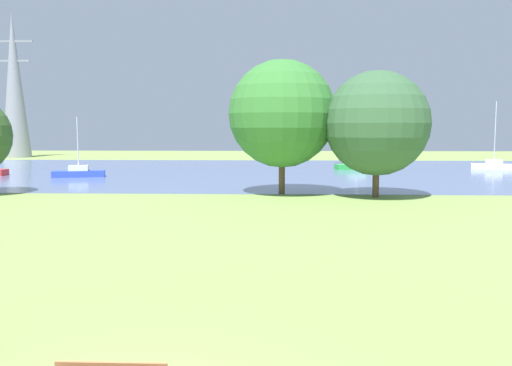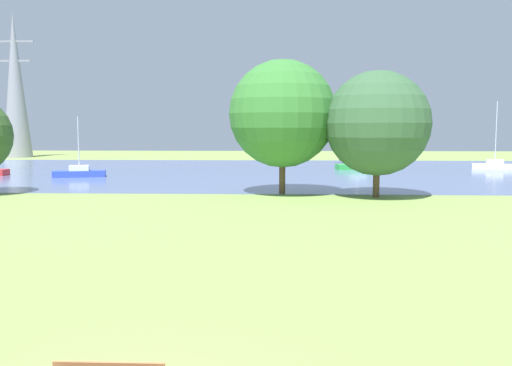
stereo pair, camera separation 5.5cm
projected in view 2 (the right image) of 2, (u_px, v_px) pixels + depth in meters
The scene contains 8 objects.
ground_plane at pixel (230, 212), 30.47m from camera, with size 160.00×160.00×0.00m, color #7F994C.
water_surface at pixel (253, 171), 58.30m from camera, with size 140.00×40.00×0.02m, color slate.
sailboat_blue at pixel (79, 172), 51.76m from camera, with size 5.02×2.64×5.72m.
sailboat_green at pixel (357, 166), 61.06m from camera, with size 5.02×2.56×6.51m.
sailboat_white at pixel (495, 165), 61.04m from camera, with size 5.03×2.84×7.61m.
tree_west_far at pixel (283, 114), 38.00m from camera, with size 7.54×7.54×9.43m.
tree_west_near at pixel (378, 123), 36.25m from camera, with size 7.01×7.01×8.50m.
electricity_pylon at pixel (15, 85), 85.52m from camera, with size 6.40×4.40×22.65m.
Camera 2 is at (2.67, -8.07, 4.69)m, focal length 38.14 mm.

